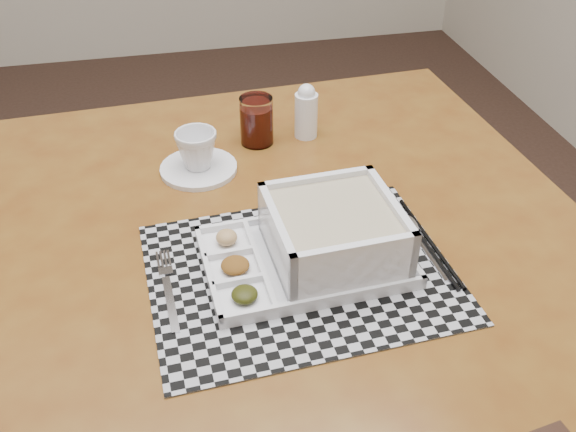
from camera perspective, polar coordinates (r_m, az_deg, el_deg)
The scene contains 10 objects.
dining_table at distance 1.17m, azimuth -0.61°, elevation -3.96°, with size 1.12×1.12×0.80m.
placemat at distance 1.02m, azimuth 1.11°, elevation -5.04°, with size 0.47×0.37×0.00m, color #A3A4AA.
serving_tray at distance 1.01m, azimuth 3.40°, elevation -2.15°, with size 0.33×0.24×0.10m.
fork at distance 1.00m, azimuth -10.56°, elevation -6.22°, with size 0.03×0.19×0.00m.
spoon at distance 1.12m, azimuth 10.92°, elevation -1.09°, with size 0.04×0.18×0.01m.
chopsticks at distance 1.09m, azimuth 12.29°, elevation -2.25°, with size 0.03×0.24×0.01m.
saucer at distance 1.26m, azimuth -7.95°, elevation 4.20°, with size 0.15×0.15×0.01m, color white.
cup at distance 1.24m, azimuth -8.11°, elevation 5.86°, with size 0.08×0.08×0.08m, color white.
juice_glass at distance 1.33m, azimuth -2.81°, elevation 8.32°, with size 0.07×0.07×0.10m.
creamer_bottle at distance 1.35m, azimuth 1.62°, elevation 9.26°, with size 0.05×0.05×0.12m.
Camera 1 is at (0.70, -1.15, 1.48)m, focal length 40.00 mm.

